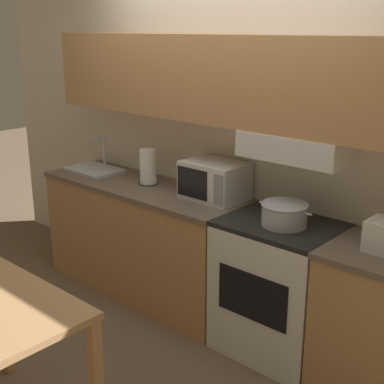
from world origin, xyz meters
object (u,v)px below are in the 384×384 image
at_px(stove_range, 278,288).
at_px(paper_towel_roll, 148,167).
at_px(cooking_pot, 284,214).
at_px(microwave, 215,180).
at_px(sink_basin, 94,169).

bearing_deg(stove_range, paper_towel_roll, 177.84).
height_order(cooking_pot, microwave, microwave).
bearing_deg(microwave, sink_basin, -175.17).
height_order(stove_range, cooking_pot, cooking_pot).
distance_m(stove_range, sink_basin, 1.91).
height_order(stove_range, sink_basin, sink_basin).
xyz_separation_m(microwave, sink_basin, (-1.23, -0.10, -0.11)).
bearing_deg(cooking_pot, stove_range, 144.33).
height_order(sink_basin, paper_towel_roll, sink_basin).
distance_m(cooking_pot, microwave, 0.67).
xyz_separation_m(stove_range, cooking_pot, (0.04, -0.03, 0.52)).
distance_m(microwave, sink_basin, 1.24).
bearing_deg(paper_towel_roll, cooking_pot, -3.23).
bearing_deg(paper_towel_roll, stove_range, -2.16).
distance_m(cooking_pot, paper_towel_roll, 1.27).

